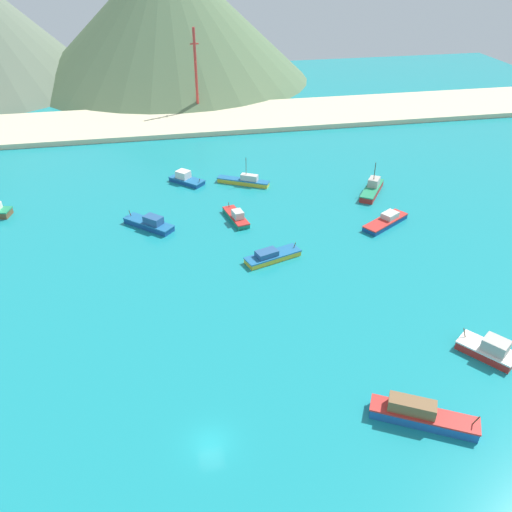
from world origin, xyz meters
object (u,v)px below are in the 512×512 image
Objects in this scene: fishing_boat_10 at (421,415)px; fishing_boat_6 at (245,181)px; fishing_boat_1 at (150,223)px; radio_tower at (196,72)px; fishing_boat_11 at (272,256)px; fishing_boat_0 at (186,179)px; fishing_boat_2 at (236,217)px; fishing_boat_9 at (489,349)px; fishing_boat_7 at (372,189)px; fishing_boat_12 at (386,221)px.

fishing_boat_6 is at bearing 97.05° from fishing_boat_10.
radio_tower is at bearing 77.01° from fishing_boat_1.
radio_tower reaches higher than fishing_boat_11.
fishing_boat_10 is at bearing -73.68° from fishing_boat_0.
fishing_boat_2 is 0.88× the size of fishing_boat_11.
fishing_boat_7 is at bearing 85.97° from fishing_boat_9.
fishing_boat_2 is 26.05m from fishing_boat_12.
fishing_boat_9 is 0.32× the size of radio_tower.
radio_tower reaches higher than fishing_boat_0.
fishing_boat_11 is at bearing -161.36° from fishing_boat_12.
fishing_boat_10 is at bearing -60.84° from fishing_boat_1.
fishing_boat_1 reaches higher than fishing_boat_12.
fishing_boat_2 is 15.33m from fishing_boat_6.
fishing_boat_2 is (7.42, -17.83, -0.09)m from fishing_boat_0.
fishing_boat_11 is 0.42× the size of radio_tower.
fishing_boat_9 reaches higher than fishing_boat_1.
fishing_boat_7 is 64.25m from radio_tower.
fishing_boat_2 is at bearing 103.57° from fishing_boat_11.
fishing_boat_7 is 46.00m from fishing_boat_9.
fishing_boat_9 reaches higher than fishing_boat_2.
fishing_boat_7 is 1.01× the size of fishing_boat_11.
fishing_boat_1 is 0.80× the size of fishing_boat_10.
fishing_boat_0 is at bearing 161.27° from fishing_boat_7.
fishing_boat_9 is at bearing -69.67° from fishing_boat_6.
fishing_boat_1 is 0.85× the size of fishing_boat_6.
fishing_boat_0 is 68.23m from fishing_boat_10.
fishing_boat_7 reaches higher than fishing_boat_9.
fishing_boat_6 reaches higher than fishing_boat_11.
fishing_boat_0 is at bearing 143.42° from fishing_boat_12.
fishing_boat_0 is 0.75× the size of fishing_boat_12.
fishing_boat_2 is 0.76× the size of fishing_boat_10.
fishing_boat_11 is at bearing 128.77° from fishing_boat_9.
fishing_boat_2 is at bearing -167.73° from fishing_boat_7.
fishing_boat_7 reaches higher than fishing_boat_12.
fishing_boat_0 is 1.01× the size of fishing_boat_9.
fishing_boat_10 is (7.72, -62.44, 0.25)m from fishing_boat_6.
fishing_boat_1 is at bearing 170.66° from fishing_boat_12.
fishing_boat_11 is at bearing -91.41° from fishing_boat_6.
fishing_boat_0 is 0.83× the size of fishing_boat_1.
fishing_boat_1 is 42.87m from fishing_boat_7.
fishing_boat_2 is at bearing 165.77° from fishing_boat_12.
fishing_boat_6 is (18.98, 14.58, -0.06)m from fishing_boat_1.
fishing_boat_7 is at bearing 39.27° from fishing_boat_11.
fishing_boat_7 is at bearing 73.62° from fishing_boat_10.
radio_tower is at bearing 90.46° from fishing_boat_2.
fishing_boat_10 reaches higher than fishing_boat_11.
radio_tower is at bearing 81.27° from fishing_boat_0.
fishing_boat_0 is 0.77× the size of fishing_boat_11.
fishing_boat_0 is 19.17m from fishing_boat_1.
fishing_boat_1 is at bearing -172.25° from fishing_boat_7.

